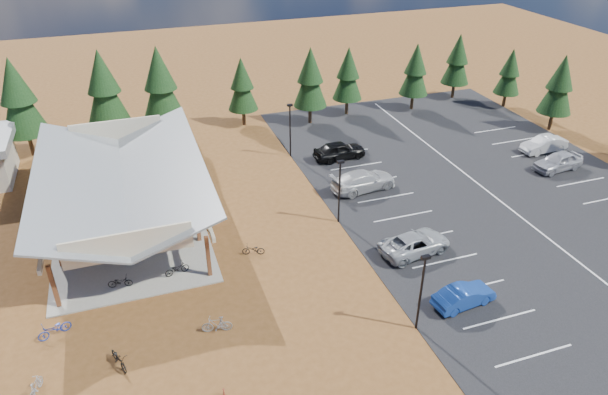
# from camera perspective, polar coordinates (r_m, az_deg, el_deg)

# --- Properties ---
(ground) EXTENTS (140.00, 140.00, 0.00)m
(ground) POSITION_cam_1_polar(r_m,az_deg,el_deg) (38.27, -2.23, -5.37)
(ground) COLOR brown
(ground) RESTS_ON ground
(asphalt_lot) EXTENTS (27.00, 44.00, 0.04)m
(asphalt_lot) POSITION_cam_1_polar(r_m,az_deg,el_deg) (48.10, 18.25, 1.04)
(asphalt_lot) COLOR black
(asphalt_lot) RESTS_ON ground
(concrete_pad) EXTENTS (10.60, 18.60, 0.10)m
(concrete_pad) POSITION_cam_1_polar(r_m,az_deg,el_deg) (43.09, -17.86, -2.43)
(concrete_pad) COLOR gray
(concrete_pad) RESTS_ON ground
(bike_pavilion) EXTENTS (11.65, 19.40, 4.97)m
(bike_pavilion) POSITION_cam_1_polar(r_m,az_deg,el_deg) (41.27, -18.67, 1.99)
(bike_pavilion) COLOR #582F19
(bike_pavilion) RESTS_ON concrete_pad
(lamp_post_0) EXTENTS (0.50, 0.25, 5.14)m
(lamp_post_0) POSITION_cam_1_polar(r_m,az_deg,el_deg) (30.89, 12.27, -9.26)
(lamp_post_0) COLOR black
(lamp_post_0) RESTS_ON ground
(lamp_post_1) EXTENTS (0.50, 0.25, 5.14)m
(lamp_post_1) POSITION_cam_1_polar(r_m,az_deg,el_deg) (39.69, 3.76, 1.09)
(lamp_post_1) COLOR black
(lamp_post_1) RESTS_ON ground
(lamp_post_2) EXTENTS (0.50, 0.25, 5.14)m
(lamp_post_2) POSITION_cam_1_polar(r_m,az_deg,el_deg) (49.85, -1.47, 7.47)
(lamp_post_2) COLOR black
(lamp_post_2) RESTS_ON ground
(trash_bin_0) EXTENTS (0.60, 0.60, 0.90)m
(trash_bin_0) POSITION_cam_1_polar(r_m,az_deg,el_deg) (41.36, -11.26, -2.25)
(trash_bin_0) COLOR #463019
(trash_bin_0) RESTS_ON ground
(trash_bin_1) EXTENTS (0.60, 0.60, 0.90)m
(trash_bin_1) POSITION_cam_1_polar(r_m,az_deg,el_deg) (40.64, -10.06, -2.76)
(trash_bin_1) COLOR #463019
(trash_bin_1) RESTS_ON ground
(pine_1) EXTENTS (4.01, 4.01, 9.33)m
(pine_1) POSITION_cam_1_polar(r_m,az_deg,el_deg) (55.31, -27.90, 9.32)
(pine_1) COLOR #382314
(pine_1) RESTS_ON ground
(pine_2) EXTENTS (3.97, 3.97, 9.24)m
(pine_2) POSITION_cam_1_polar(r_m,az_deg,el_deg) (55.12, -20.33, 10.84)
(pine_2) COLOR #382314
(pine_2) RESTS_ON ground
(pine_3) EXTENTS (4.00, 4.00, 9.32)m
(pine_3) POSITION_cam_1_polar(r_m,az_deg,el_deg) (54.31, -14.89, 11.49)
(pine_3) COLOR #382314
(pine_3) RESTS_ON ground
(pine_4) EXTENTS (3.09, 3.09, 7.19)m
(pine_4) POSITION_cam_1_polar(r_m,az_deg,el_deg) (56.86, -6.55, 11.73)
(pine_4) COLOR #382314
(pine_4) RESTS_ON ground
(pine_5) EXTENTS (3.49, 3.49, 8.13)m
(pine_5) POSITION_cam_1_polar(r_m,az_deg,el_deg) (56.74, 0.67, 12.50)
(pine_5) COLOR #382314
(pine_5) RESTS_ON ground
(pine_6) EXTENTS (3.20, 3.20, 7.45)m
(pine_6) POSITION_cam_1_polar(r_m,az_deg,el_deg) (59.52, 4.66, 12.84)
(pine_6) COLOR #382314
(pine_6) RESTS_ON ground
(pine_7) EXTENTS (3.19, 3.19, 7.43)m
(pine_7) POSITION_cam_1_polar(r_m,az_deg,el_deg) (62.01, 11.65, 13.03)
(pine_7) COLOR #382314
(pine_7) RESTS_ON ground
(pine_8) EXTENTS (3.23, 3.23, 7.51)m
(pine_8) POSITION_cam_1_polar(r_m,az_deg,el_deg) (66.79, 15.85, 13.80)
(pine_8) COLOR #382314
(pine_8) RESTS_ON ground
(pine_12) EXTENTS (3.36, 3.36, 7.82)m
(pine_12) POSITION_cam_1_polar(r_m,az_deg,el_deg) (60.84, 25.32, 10.68)
(pine_12) COLOR #382314
(pine_12) RESTS_ON ground
(pine_13) EXTENTS (2.84, 2.84, 6.63)m
(pine_13) POSITION_cam_1_polar(r_m,az_deg,el_deg) (65.82, 20.84, 12.25)
(pine_13) COLOR #382314
(pine_13) RESTS_ON ground
(bike_0) EXTENTS (1.60, 0.80, 0.81)m
(bike_0) POSITION_cam_1_polar(r_m,az_deg,el_deg) (36.42, -18.79, -8.40)
(bike_0) COLOR black
(bike_0) RESTS_ON concrete_pad
(bike_1) EXTENTS (1.75, 0.50, 1.05)m
(bike_1) POSITION_cam_1_polar(r_m,az_deg,el_deg) (41.83, -22.84, -3.60)
(bike_1) COLOR gray
(bike_1) RESTS_ON concrete_pad
(bike_2) EXTENTS (1.91, 0.80, 0.98)m
(bike_2) POSITION_cam_1_polar(r_m,az_deg,el_deg) (43.47, -21.24, -1.96)
(bike_2) COLOR #1B479F
(bike_2) RESTS_ON concrete_pad
(bike_3) EXTENTS (1.56, 0.52, 0.92)m
(bike_3) POSITION_cam_1_polar(r_m,az_deg,el_deg) (48.43, -20.68, 1.52)
(bike_3) COLOR maroon
(bike_3) RESTS_ON concrete_pad
(bike_4) EXTENTS (1.70, 0.90, 0.85)m
(bike_4) POSITION_cam_1_polar(r_m,az_deg,el_deg) (36.48, -13.23, -7.31)
(bike_4) COLOR black
(bike_4) RESTS_ON concrete_pad
(bike_5) EXTENTS (1.67, 0.60, 0.98)m
(bike_5) POSITION_cam_1_polar(r_m,az_deg,el_deg) (40.70, -15.73, -3.23)
(bike_5) COLOR #979AA0
(bike_5) RESTS_ON concrete_pad
(bike_6) EXTENTS (1.76, 0.75, 0.90)m
(bike_6) POSITION_cam_1_polar(r_m,az_deg,el_deg) (43.95, -16.02, -0.67)
(bike_6) COLOR navy
(bike_6) RESTS_ON concrete_pad
(bike_7) EXTENTS (1.80, 0.55, 1.08)m
(bike_7) POSITION_cam_1_polar(r_m,az_deg,el_deg) (48.28, -14.56, 2.59)
(bike_7) COLOR maroon
(bike_7) RESTS_ON concrete_pad
(bike_8) EXTENTS (1.25, 1.93, 0.96)m
(bike_8) POSITION_cam_1_polar(r_m,az_deg,el_deg) (31.44, -18.92, -15.78)
(bike_8) COLOR black
(bike_8) RESTS_ON ground
(bike_9) EXTENTS (0.88, 1.56, 0.90)m
(bike_9) POSITION_cam_1_polar(r_m,az_deg,el_deg) (31.68, -26.41, -17.43)
(bike_9) COLOR #94989D
(bike_9) RESTS_ON ground
(bike_10) EXTENTS (1.97, 1.29, 0.98)m
(bike_10) POSITION_cam_1_polar(r_m,az_deg,el_deg) (34.42, -24.80, -12.48)
(bike_10) COLOR #1D3599
(bike_10) RESTS_ON ground
(bike_13) EXTENTS (1.82, 0.84, 1.06)m
(bike_13) POSITION_cam_1_polar(r_m,az_deg,el_deg) (32.01, -9.16, -13.05)
(bike_13) COLOR gray
(bike_13) RESTS_ON ground
(bike_15) EXTENTS (1.74, 1.08, 1.01)m
(bike_15) POSITION_cam_1_polar(r_m,az_deg,el_deg) (41.26, -9.26, -2.04)
(bike_15) COLOR maroon
(bike_15) RESTS_ON ground
(bike_16) EXTENTS (1.63, 0.96, 0.81)m
(bike_16) POSITION_cam_1_polar(r_m,az_deg,el_deg) (37.59, -5.36, -5.49)
(bike_16) COLOR black
(bike_16) RESTS_ON ground
(car_1) EXTENTS (4.15, 1.88, 1.32)m
(car_1) POSITION_cam_1_polar(r_m,az_deg,el_deg) (34.56, 16.49, -9.90)
(car_1) COLOR #193E97
(car_1) RESTS_ON asphalt_lot
(car_2) EXTENTS (5.44, 3.10, 1.43)m
(car_2) POSITION_cam_1_polar(r_m,az_deg,el_deg) (38.20, 11.59, -4.76)
(car_2) COLOR #A4A8AC
(car_2) RESTS_ON asphalt_lot
(car_3) EXTENTS (5.85, 2.95, 1.63)m
(car_3) POSITION_cam_1_polar(r_m,az_deg,el_deg) (45.24, 6.28, 1.80)
(car_3) COLOR #B4B4B4
(car_3) RESTS_ON asphalt_lot
(car_4) EXTENTS (4.95, 2.23, 1.65)m
(car_4) POSITION_cam_1_polar(r_m,az_deg,el_deg) (50.27, 3.75, 4.98)
(car_4) COLOR black
(car_4) RESTS_ON asphalt_lot
(car_8) EXTENTS (4.87, 2.37, 1.60)m
(car_8) POSITION_cam_1_polar(r_m,az_deg,el_deg) (53.20, 25.18, 3.47)
(car_8) COLOR #A7A8AF
(car_8) RESTS_ON asphalt_lot
(car_9) EXTENTS (4.57, 1.73, 1.49)m
(car_9) POSITION_cam_1_polar(r_m,az_deg,el_deg) (56.32, 23.93, 5.13)
(car_9) COLOR silver
(car_9) RESTS_ON asphalt_lot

